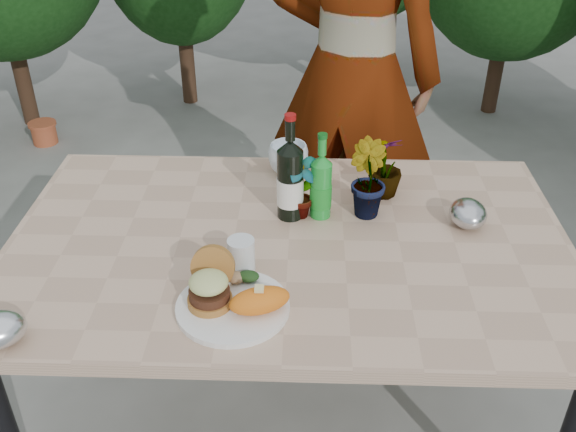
{
  "coord_description": "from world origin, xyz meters",
  "views": [
    {
      "loc": [
        0.05,
        -1.5,
        1.79
      ],
      "look_at": [
        0.0,
        -0.08,
        0.88
      ],
      "focal_mm": 40.0,
      "sensor_mm": 36.0,
      "label": 1
    }
  ],
  "objects_px": {
    "patio_table": "(289,256)",
    "person": "(352,74)",
    "dinner_plate": "(233,307)",
    "wine_bottle": "(290,181)"
  },
  "relations": [
    {
      "from": "dinner_plate",
      "to": "wine_bottle",
      "type": "xyz_separation_m",
      "value": [
        0.13,
        0.43,
        0.11
      ]
    },
    {
      "from": "person",
      "to": "patio_table",
      "type": "bearing_deg",
      "value": 94.71
    },
    {
      "from": "wine_bottle",
      "to": "person",
      "type": "distance_m",
      "value": 0.76
    },
    {
      "from": "patio_table",
      "to": "dinner_plate",
      "type": "relative_size",
      "value": 5.71
    },
    {
      "from": "patio_table",
      "to": "person",
      "type": "xyz_separation_m",
      "value": [
        0.21,
        0.85,
        0.24
      ]
    },
    {
      "from": "patio_table",
      "to": "person",
      "type": "height_order",
      "value": "person"
    },
    {
      "from": "wine_bottle",
      "to": "person",
      "type": "bearing_deg",
      "value": 87.98
    },
    {
      "from": "wine_bottle",
      "to": "dinner_plate",
      "type": "bearing_deg",
      "value": -91.98
    },
    {
      "from": "wine_bottle",
      "to": "person",
      "type": "height_order",
      "value": "person"
    },
    {
      "from": "dinner_plate",
      "to": "person",
      "type": "height_order",
      "value": "person"
    }
  ]
}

